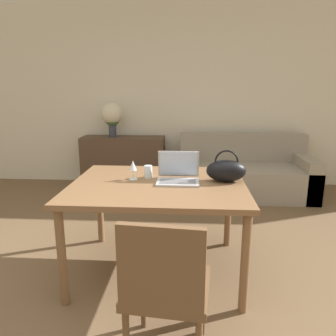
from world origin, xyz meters
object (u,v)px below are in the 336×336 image
object	(u,v)px
chair	(165,285)
flower_vase	(112,116)
handbag	(226,170)
drinking_glass	(148,172)
laptop	(178,173)
wine_glass	(133,167)
couch	(244,174)

from	to	relation	value
chair	flower_vase	bearing A→B (deg)	112.94
chair	handbag	distance (m)	1.15
chair	handbag	world-z (taller)	handbag
drinking_glass	chair	bearing A→B (deg)	-78.59
laptop	flower_vase	distance (m)	2.53
drinking_glass	handbag	xyz separation A→B (m)	(0.62, -0.07, 0.04)
wine_glass	drinking_glass	bearing A→B (deg)	28.02
handbag	flower_vase	world-z (taller)	flower_vase
laptop	wine_glass	xyz separation A→B (m)	(-0.36, 0.02, 0.04)
flower_vase	handbag	bearing A→B (deg)	-57.90
couch	wine_glass	bearing A→B (deg)	-121.61
drinking_glass	handbag	bearing A→B (deg)	-6.55
drinking_glass	wine_glass	distance (m)	0.14
chair	couch	xyz separation A→B (m)	(0.89, 3.02, -0.21)
couch	flower_vase	world-z (taller)	flower_vase
flower_vase	wine_glass	bearing A→B (deg)	-73.04
drinking_glass	flower_vase	distance (m)	2.37
wine_glass	flower_vase	world-z (taller)	flower_vase
handbag	flower_vase	bearing A→B (deg)	122.10
laptop	drinking_glass	xyz separation A→B (m)	(-0.25, 0.08, -0.01)
chair	laptop	world-z (taller)	laptop
chair	flower_vase	xyz separation A→B (m)	(-1.03, 3.30, 0.58)
couch	drinking_glass	world-z (taller)	drinking_glass
laptop	flower_vase	bearing A→B (deg)	114.74
chair	laptop	distance (m)	1.06
wine_glass	handbag	distance (m)	0.74
wine_glass	handbag	world-z (taller)	handbag
chair	couch	distance (m)	3.16
handbag	flower_vase	distance (m)	2.70
chair	drinking_glass	world-z (taller)	chair
laptop	flower_vase	world-z (taller)	flower_vase
wine_glass	handbag	bearing A→B (deg)	-0.82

